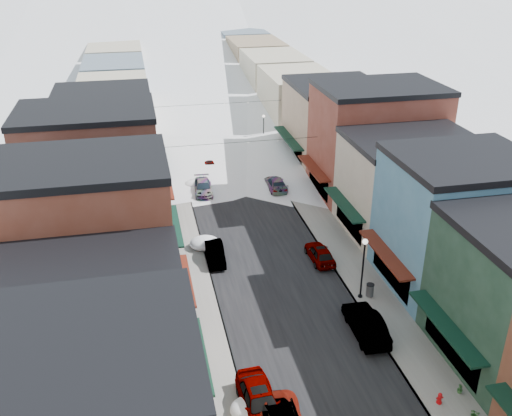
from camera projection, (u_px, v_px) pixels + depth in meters
name	position (u px, v px, depth m)	size (l,w,h in m)	color
road	(212.00, 139.00, 77.03)	(10.00, 160.00, 0.01)	black
sidewalk_left	(163.00, 142.00, 75.75)	(3.20, 160.00, 0.15)	gray
sidewalk_right	(260.00, 136.00, 78.25)	(3.20, 160.00, 0.15)	gray
curb_left	(175.00, 141.00, 76.04)	(0.10, 160.00, 0.15)	slate
curb_right	(249.00, 136.00, 77.96)	(0.10, 160.00, 0.15)	slate
bldg_l_cream	(91.00, 347.00, 30.51)	(11.30, 8.20, 9.50)	beige
bldg_l_brick_near	(86.00, 251.00, 36.85)	(12.30, 8.20, 12.50)	brown
bldg_l_grayblue	(101.00, 218.00, 45.20)	(11.30, 9.20, 9.00)	#7A8CA3
bldg_l_brick_far	(92.00, 167.00, 52.54)	(13.30, 9.20, 11.00)	#5E2A1E
bldg_l_tan	(106.00, 138.00, 61.78)	(11.30, 11.20, 10.00)	tan
bldg_r_blue	(457.00, 222.00, 42.81)	(11.30, 9.20, 10.50)	teal
bldg_r_cream	(409.00, 185.00, 51.18)	(12.30, 9.20, 9.00)	#B7AA94
bldg_r_brick_far	(376.00, 140.00, 58.70)	(13.30, 9.20, 11.50)	maroon
bldg_r_tan	(334.00, 122.00, 67.77)	(11.30, 11.20, 9.50)	#A1836A
distant_blocks	(192.00, 74.00, 95.65)	(34.00, 55.00, 8.00)	gray
overhead_cables	(226.00, 121.00, 63.33)	(16.40, 15.04, 0.04)	black
car_silver_sedan	(260.00, 401.00, 32.23)	(2.03, 5.04, 1.72)	#9A9BA1
car_dark_hatch	(215.00, 253.00, 47.72)	(1.46, 4.20, 1.38)	black
car_silver_wagon	(203.00, 188.00, 60.37)	(1.89, 4.65, 1.35)	#9B9DA3
car_green_sedan	(366.00, 324.00, 38.73)	(1.79, 5.13, 1.69)	black
car_gray_suv	(320.00, 253.00, 47.69)	(1.68, 4.17, 1.42)	gray
car_black_sedan	(276.00, 184.00, 61.31)	(1.91, 4.70, 1.36)	black
car_lane_silver	(209.00, 167.00, 65.73)	(1.66, 4.13, 1.41)	#A5A6AD
car_lane_white	(215.00, 128.00, 79.13)	(2.48, 5.38, 1.50)	white
fire_hydrant	(440.00, 398.00, 32.92)	(0.43, 0.32, 0.73)	red
trash_can	(370.00, 290.00, 42.76)	(0.60, 0.60, 1.02)	#505255
streetlamp_near	(363.00, 261.00, 41.55)	(0.41, 0.41, 4.92)	black
streetlamp_far	(264.00, 127.00, 72.52)	(0.36, 0.36, 4.29)	black
planter_near	(475.00, 414.00, 31.87)	(0.53, 0.46, 0.59)	#397333
planter_far	(460.00, 389.00, 33.68)	(0.32, 0.32, 0.58)	#31622D
snow_pile_near	(250.00, 407.00, 32.32)	(2.27, 2.60, 0.96)	white
snow_pile_mid	(205.00, 243.00, 49.73)	(2.59, 2.80, 1.10)	white
snow_pile_far	(194.00, 184.00, 61.78)	(2.18, 2.54, 0.92)	white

